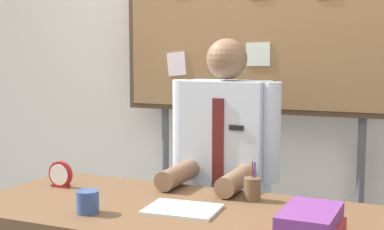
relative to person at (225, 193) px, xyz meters
name	(u,v)px	position (x,y,z in m)	size (l,w,h in m)	color
back_wall	(266,50)	(0.00, 0.68, 0.70)	(6.40, 0.08, 2.70)	silver
person	(225,193)	(0.00, 0.00, 0.00)	(0.55, 0.56, 1.41)	#2D2D33
bulletin_board	(256,26)	(0.00, 0.48, 0.83)	(1.59, 0.09, 2.02)	#4C3823
book_stack	(310,224)	(0.57, -0.74, 0.13)	(0.20, 0.28, 0.11)	#B22D2D
open_notebook	(182,209)	(0.05, -0.61, 0.08)	(0.28, 0.21, 0.01)	white
desk_clock	(60,175)	(-0.62, -0.48, 0.13)	(0.12, 0.04, 0.12)	maroon
coffee_mug	(88,202)	(-0.27, -0.78, 0.12)	(0.09, 0.09, 0.09)	#334C8C
pen_holder	(252,189)	(0.25, -0.35, 0.13)	(0.07, 0.07, 0.16)	brown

